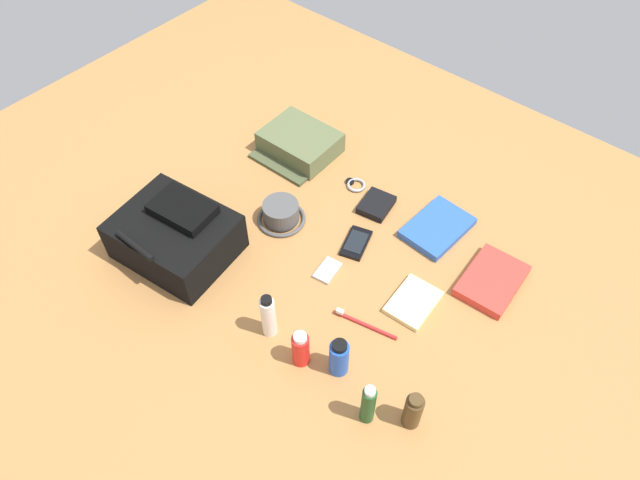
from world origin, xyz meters
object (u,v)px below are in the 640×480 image
(deodorant_spray, at_px, (339,357))
(toiletry_pouch, at_px, (299,143))
(cologne_bottle, at_px, (413,411))
(paperback_novel, at_px, (492,281))
(travel_guidebook, at_px, (437,228))
(media_player, at_px, (328,270))
(bucket_hat, at_px, (281,214))
(notepad, at_px, (413,302))
(backpack, at_px, (176,235))
(wristwatch, at_px, (355,185))
(toothbrush, at_px, (362,323))
(wallet, at_px, (376,205))
(shampoo_bottle, at_px, (368,404))
(toothpaste_tube, at_px, (268,316))
(sunscreen_spray, at_px, (301,349))
(cell_phone, at_px, (356,243))

(deodorant_spray, bearing_deg, toiletry_pouch, -41.64)
(cologne_bottle, height_order, paperback_novel, cologne_bottle)
(toiletry_pouch, xyz_separation_m, travel_guidebook, (-0.56, -0.00, -0.02))
(media_player, bearing_deg, toiletry_pouch, -39.55)
(bucket_hat, xyz_separation_m, notepad, (-0.49, -0.01, -0.02))
(backpack, distance_m, wristwatch, 0.60)
(bucket_hat, bearing_deg, toiletry_pouch, -58.64)
(travel_guidebook, bearing_deg, wristwatch, 2.09)
(travel_guidebook, height_order, toothbrush, travel_guidebook)
(deodorant_spray, relative_size, travel_guidebook, 0.57)
(backpack, height_order, media_player, backpack)
(backpack, distance_m, wallet, 0.62)
(toiletry_pouch, relative_size, cologne_bottle, 1.98)
(media_player, bearing_deg, paperback_novel, -144.99)
(deodorant_spray, distance_m, wallet, 0.58)
(paperback_novel, distance_m, wristwatch, 0.54)
(toiletry_pouch, height_order, notepad, toiletry_pouch)
(toiletry_pouch, relative_size, deodorant_spray, 1.98)
(backpack, relative_size, toothbrush, 1.94)
(travel_guidebook, bearing_deg, cologne_bottle, 117.05)
(shampoo_bottle, bearing_deg, notepad, -73.94)
(media_player, relative_size, wristwatch, 1.28)
(toothpaste_tube, xyz_separation_m, toothbrush, (-0.17, -0.18, -0.07))
(travel_guidebook, bearing_deg, media_player, 65.14)
(sunscreen_spray, height_order, wallet, sunscreen_spray)
(shampoo_bottle, relative_size, wallet, 1.36)
(cell_phone, bearing_deg, cologne_bottle, 141.43)
(paperback_novel, bearing_deg, toiletry_pouch, -4.65)
(backpack, height_order, toothbrush, backpack)
(cologne_bottle, distance_m, cell_phone, 0.56)
(paperback_novel, distance_m, toothbrush, 0.40)
(shampoo_bottle, relative_size, sunscreen_spray, 1.24)
(paperback_novel, bearing_deg, travel_guidebook, -16.72)
(backpack, distance_m, bucket_hat, 0.32)
(cell_phone, bearing_deg, travel_guidebook, -127.19)
(deodorant_spray, relative_size, toothbrush, 0.69)
(travel_guidebook, relative_size, media_player, 2.39)
(deodorant_spray, height_order, toothpaste_tube, toothpaste_tube)
(toothpaste_tube, bearing_deg, bucket_hat, -51.80)
(sunscreen_spray, xyz_separation_m, cell_phone, (0.13, -0.39, -0.05))
(toiletry_pouch, bearing_deg, toothpaste_tube, 125.15)
(cell_phone, bearing_deg, wallet, -74.57)
(cell_phone, distance_m, wallet, 0.17)
(toothpaste_tube, height_order, cell_phone, toothpaste_tube)
(cologne_bottle, height_order, deodorant_spray, same)
(bucket_hat, distance_m, cologne_bottle, 0.73)
(wallet, bearing_deg, toiletry_pouch, -16.22)
(notepad, bearing_deg, sunscreen_spray, 65.83)
(cologne_bottle, relative_size, wallet, 1.13)
(cell_phone, height_order, notepad, notepad)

